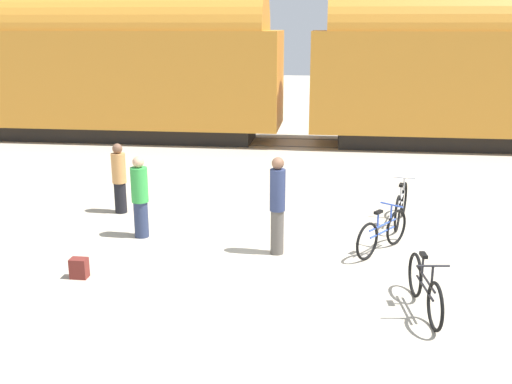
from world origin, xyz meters
The scene contains 11 objects.
ground_plane centered at (0.00, 0.00, 0.00)m, with size 80.00×80.00×0.00m, color #B2A893.
freight_train centered at (0.00, 11.97, 2.72)m, with size 52.76×2.80×5.16m.
rail_near centered at (0.00, 11.25, 0.01)m, with size 64.76×0.07×0.01m, color #4C4238.
rail_far centered at (0.00, 12.68, 0.01)m, with size 64.76×0.07×0.01m, color #4C4238.
bicycle_black centered at (2.67, -0.64, 0.37)m, with size 0.46×1.75×0.86m.
bicycle_silver centered at (2.76, 3.43, 0.40)m, with size 0.53×1.81×0.93m.
bicycle_blue centered at (2.24, 1.71, 0.37)m, with size 1.03×1.44×0.86m.
person_in_tan centered at (-3.35, 3.41, 0.79)m, with size 0.31×0.31×1.56m.
person_in_green centered at (-2.41, 1.95, 0.82)m, with size 0.33×0.33×1.63m.
person_in_navy centered at (0.33, 1.38, 0.93)m, with size 0.28×0.28×1.81m.
backpack centered at (-2.83, -0.11, 0.17)m, with size 0.28×0.20×0.34m.
Camera 1 is at (1.22, -8.86, 4.08)m, focal length 42.00 mm.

